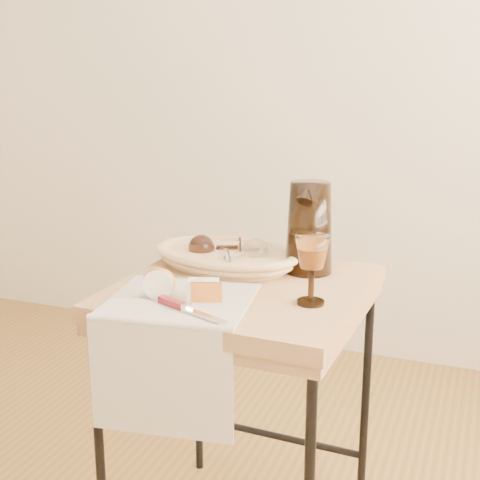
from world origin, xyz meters
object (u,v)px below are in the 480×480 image
at_px(apple_half, 159,282).
at_px(table_knife, 189,309).
at_px(side_table, 243,419).
at_px(bread_basket, 227,258).
at_px(goblet_lying_b, 242,254).
at_px(tea_towel, 180,300).
at_px(wine_goblet, 312,270).
at_px(pitcher, 309,228).
at_px(goblet_lying_a, 218,247).

distance_m(apple_half, table_knife, 0.13).
xyz_separation_m(side_table, bread_basket, (-0.09, 0.12, 0.41)).
bearing_deg(goblet_lying_b, apple_half, -169.49).
height_order(tea_towel, wine_goblet, wine_goblet).
height_order(tea_towel, apple_half, apple_half).
height_order(bread_basket, pitcher, pitcher).
height_order(pitcher, wine_goblet, pitcher).
bearing_deg(goblet_lying_a, bread_basket, 129.00).
bearing_deg(apple_half, goblet_lying_b, 47.24).
bearing_deg(bread_basket, side_table, -47.50).
height_order(wine_goblet, table_knife, wine_goblet).
bearing_deg(tea_towel, side_table, 53.32).
relative_size(wine_goblet, table_knife, 0.80).
distance_m(wine_goblet, table_knife, 0.29).
bearing_deg(table_knife, goblet_lying_b, 112.71).
bearing_deg(goblet_lying_b, bread_basket, 101.12).
bearing_deg(tea_towel, apple_half, 172.33).
bearing_deg(goblet_lying_b, side_table, -125.81).
relative_size(tea_towel, wine_goblet, 1.99).
distance_m(bread_basket, pitcher, 0.24).
bearing_deg(goblet_lying_a, wine_goblet, 122.36).
height_order(goblet_lying_a, goblet_lying_b, goblet_lying_b).
distance_m(goblet_lying_a, table_knife, 0.38).
relative_size(tea_towel, apple_half, 4.26).
xyz_separation_m(goblet_lying_a, table_knife, (0.09, -0.37, -0.03)).
xyz_separation_m(bread_basket, apple_half, (-0.06, -0.29, 0.02)).
xyz_separation_m(side_table, wine_goblet, (0.20, -0.08, 0.46)).
bearing_deg(tea_towel, goblet_lying_a, 87.71).
bearing_deg(tea_towel, table_knife, -59.13).
xyz_separation_m(side_table, pitcher, (0.13, 0.16, 0.50)).
bearing_deg(pitcher, apple_half, -126.72).
xyz_separation_m(bread_basket, goblet_lying_a, (-0.03, 0.02, 0.02)).
height_order(bread_basket, apple_half, apple_half).
distance_m(tea_towel, goblet_lying_b, 0.28).
relative_size(bread_basket, goblet_lying_b, 3.04).
xyz_separation_m(pitcher, table_knife, (-0.16, -0.40, -0.11)).
height_order(tea_towel, pitcher, pitcher).
xyz_separation_m(bread_basket, wine_goblet, (0.29, -0.19, 0.06)).
relative_size(bread_basket, table_knife, 1.76).
distance_m(side_table, table_knife, 0.46).
bearing_deg(bread_basket, apple_half, -96.38).
distance_m(side_table, goblet_lying_b, 0.44).
xyz_separation_m(tea_towel, table_knife, (0.06, -0.07, 0.01)).
bearing_deg(bread_basket, goblet_lying_a, 158.00).
distance_m(side_table, bread_basket, 0.43).
distance_m(goblet_lying_b, wine_goblet, 0.29).
xyz_separation_m(tea_towel, goblet_lying_b, (0.06, 0.27, 0.05)).
bearing_deg(side_table, goblet_lying_a, 132.87).
height_order(bread_basket, table_knife, bread_basket).
distance_m(pitcher, apple_half, 0.44).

